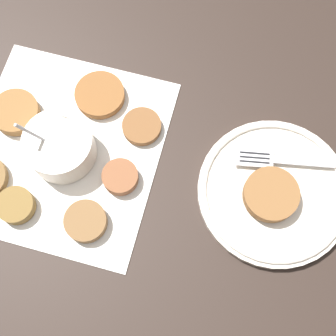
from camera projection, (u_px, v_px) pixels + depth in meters
ground_plane at (67, 147)px, 0.76m from camera, size 4.00×4.00×0.00m
napkin at (66, 151)px, 0.75m from camera, size 0.34×0.31×0.00m
sauce_bowl at (61, 147)px, 0.73m from camera, size 0.12×0.11×0.11m
fritter_0 at (100, 95)px, 0.77m from camera, size 0.08×0.08×0.02m
fritter_1 at (16, 112)px, 0.76m from camera, size 0.08×0.08×0.02m
fritter_2 at (120, 177)px, 0.73m from camera, size 0.06×0.06×0.02m
fritter_3 at (86, 221)px, 0.71m from camera, size 0.06×0.06×0.02m
fritter_4 at (16, 205)px, 0.71m from camera, size 0.06×0.06×0.02m
fritter_6 at (142, 126)px, 0.76m from camera, size 0.06×0.06×0.01m
serving_plate at (274, 192)px, 0.72m from camera, size 0.24×0.24×0.02m
fritter_on_plate at (271, 194)px, 0.70m from camera, size 0.08×0.08×0.02m
fork at (274, 160)px, 0.73m from camera, size 0.05×0.15×0.00m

